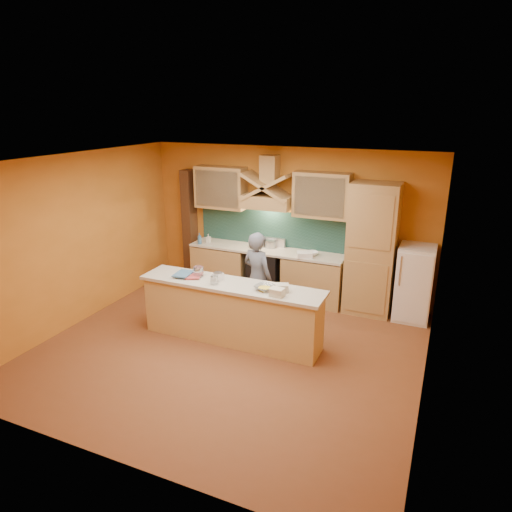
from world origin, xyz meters
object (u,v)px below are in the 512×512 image
at_px(kitchen_scale, 218,277).
at_px(mixing_bowl, 265,288).
at_px(person, 257,277).
at_px(stove, 266,272).
at_px(fridge, 414,283).

distance_m(kitchen_scale, mixing_bowl, 0.81).
bearing_deg(person, mixing_bowl, 136.22).
bearing_deg(stove, person, -75.04).
height_order(fridge, person, person).
xyz_separation_m(kitchen_scale, mixing_bowl, (0.81, -0.08, -0.02)).
distance_m(stove, fridge, 2.71).
height_order(kitchen_scale, mixing_bowl, kitchen_scale).
relative_size(stove, kitchen_scale, 6.77).
xyz_separation_m(stove, fridge, (2.70, 0.00, 0.20)).
bearing_deg(stove, mixing_bowl, -68.47).
bearing_deg(person, kitchen_scale, 82.34).
height_order(stove, person, person).
distance_m(fridge, kitchen_scale, 3.33).
bearing_deg(kitchen_scale, mixing_bowl, 6.29).
relative_size(kitchen_scale, mixing_bowl, 0.47).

